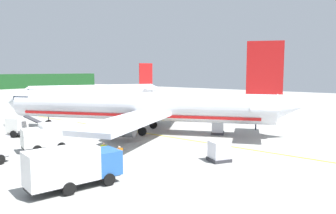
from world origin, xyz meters
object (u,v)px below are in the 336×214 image
(airliner_mid_apron, at_px, (96,92))
(crew_loader_right, at_px, (119,154))
(airliner_foreground, at_px, (141,107))
(crew_marshaller, at_px, (104,150))
(service_truck_fuel, at_px, (25,127))
(crew_supervisor, at_px, (256,123))
(service_truck_pushback, at_px, (50,135))
(cargo_container_near, at_px, (219,151))
(service_truck_catering, at_px, (73,166))
(cargo_container_mid, at_px, (218,127))

(airliner_mid_apron, relative_size, crew_loader_right, 19.97)
(airliner_foreground, height_order, crew_marshaller, airliner_foreground)
(service_truck_fuel, height_order, crew_supervisor, service_truck_fuel)
(service_truck_pushback, height_order, crew_loader_right, service_truck_pushback)
(cargo_container_near, relative_size, crew_supervisor, 1.38)
(airliner_mid_apron, relative_size, crew_marshaller, 19.93)
(service_truck_fuel, relative_size, service_truck_catering, 0.96)
(airliner_mid_apron, height_order, cargo_container_near, airliner_mid_apron)
(cargo_container_mid, bearing_deg, service_truck_pushback, 153.00)
(service_truck_fuel, relative_size, crew_supervisor, 3.81)
(service_truck_catering, distance_m, crew_supervisor, 30.04)
(airliner_mid_apron, distance_m, service_truck_catering, 63.43)
(service_truck_catering, height_order, crew_supervisor, service_truck_catering)
(service_truck_pushback, distance_m, cargo_container_mid, 20.73)
(airliner_foreground, xyz_separation_m, service_truck_fuel, (-11.53, 9.40, -2.22))
(crew_marshaller, distance_m, crew_loader_right, 2.12)
(airliner_foreground, height_order, service_truck_catering, airliner_foreground)
(crew_loader_right, bearing_deg, cargo_container_near, -44.35)
(cargo_container_mid, xyz_separation_m, crew_loader_right, (-17.77, -0.30, 0.07))
(service_truck_fuel, relative_size, crew_marshaller, 3.98)
(service_truck_catering, height_order, crew_loader_right, service_truck_catering)
(airliner_mid_apron, relative_size, cargo_container_mid, 15.38)
(airliner_foreground, xyz_separation_m, crew_marshaller, (-12.87, -7.22, -2.40))
(airliner_foreground, height_order, service_truck_fuel, airliner_foreground)
(service_truck_catering, xyz_separation_m, cargo_container_mid, (23.97, 2.14, -0.72))
(service_truck_fuel, xyz_separation_m, service_truck_catering, (-7.58, -20.58, 0.46))
(airliner_mid_apron, xyz_separation_m, service_truck_fuel, (-33.96, -27.34, -1.75))
(airliner_mid_apron, xyz_separation_m, crew_loader_right, (-35.35, -46.07, -1.94))
(airliner_foreground, xyz_separation_m, service_truck_pushback, (-13.60, 0.37, -1.84))
(cargo_container_mid, height_order, crew_supervisor, cargo_container_mid)
(cargo_container_near, height_order, crew_loader_right, cargo_container_near)
(cargo_container_near, distance_m, crew_marshaller, 10.62)
(crew_loader_right, bearing_deg, service_truck_catering, -163.42)
(airliner_mid_apron, distance_m, crew_marshaller, 56.41)
(airliner_foreground, height_order, crew_supervisor, airliner_foreground)
(service_truck_fuel, bearing_deg, airliner_mid_apron, 38.83)
(airliner_mid_apron, xyz_separation_m, service_truck_pushback, (-36.03, -36.37, -1.37))
(airliner_mid_apron, relative_size, crew_supervisor, 19.08)
(crew_marshaller, height_order, crew_supervisor, crew_supervisor)
(airliner_mid_apron, bearing_deg, crew_marshaller, -128.77)
(service_truck_pushback, xyz_separation_m, crew_supervisor, (24.52, -12.05, -0.52))
(airliner_foreground, distance_m, cargo_container_near, 17.11)
(airliner_foreground, bearing_deg, service_truck_catering, -149.68)
(service_truck_catering, distance_m, cargo_container_near, 13.46)
(airliner_mid_apron, relative_size, service_truck_pushback, 5.79)
(service_truck_fuel, bearing_deg, crew_loader_right, -94.24)
(airliner_foreground, bearing_deg, cargo_container_mid, -61.73)
(crew_marshaller, bearing_deg, cargo_container_near, -52.70)
(service_truck_fuel, bearing_deg, crew_supervisor, -43.20)
(service_truck_fuel, xyz_separation_m, crew_marshaller, (-1.35, -16.62, -0.18))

